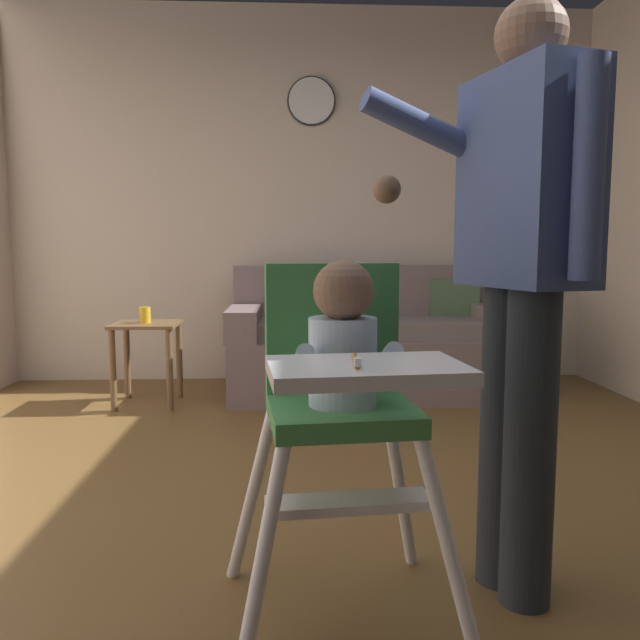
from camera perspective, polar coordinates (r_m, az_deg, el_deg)
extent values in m
cube|color=brown|center=(2.34, 0.12, -19.61)|extent=(5.88, 6.84, 0.10)
cube|color=beige|center=(4.76, -1.58, 11.13)|extent=(5.08, 0.06, 2.74)
cube|color=slate|center=(4.27, 4.49, -4.06)|extent=(1.85, 0.84, 0.40)
cube|color=slate|center=(4.54, 4.00, 2.04)|extent=(1.85, 0.22, 0.46)
cube|color=slate|center=(4.20, -6.86, -0.13)|extent=(0.20, 0.84, 0.20)
cube|color=slate|center=(4.42, 15.36, 0.00)|extent=(0.20, 0.84, 0.20)
cube|color=slate|center=(4.15, -0.79, -0.79)|extent=(0.72, 0.60, 0.11)
cube|color=slate|center=(4.26, 9.87, -0.71)|extent=(0.72, 0.60, 0.11)
cube|color=#4C6B47|center=(4.54, 12.09, 1.52)|extent=(0.34, 0.10, 0.34)
cylinder|color=white|center=(1.49, -5.50, -21.95)|extent=(0.16, 0.18, 0.55)
cylinder|color=white|center=(1.57, 11.88, -20.50)|extent=(0.18, 0.16, 0.55)
cylinder|color=white|center=(1.89, -6.20, -15.61)|extent=(0.18, 0.16, 0.55)
cylinder|color=white|center=(1.95, 7.27, -14.87)|extent=(0.16, 0.18, 0.55)
cube|color=#3F8749|center=(1.61, 1.92, -8.42)|extent=(0.39, 0.39, 0.05)
cube|color=#3F8749|center=(1.72, 1.05, -0.66)|extent=(0.37, 0.10, 0.35)
cube|color=white|center=(1.29, 4.24, -4.60)|extent=(0.42, 0.30, 0.03)
cube|color=white|center=(1.57, 2.62, -16.31)|extent=(0.41, 0.14, 0.02)
cylinder|color=#A9C3DB|center=(1.56, 2.07, -3.81)|extent=(0.19, 0.19, 0.22)
sphere|color=brown|center=(1.53, 2.16, 2.69)|extent=(0.15, 0.15, 0.15)
cylinder|color=#A9C3DB|center=(1.50, -1.60, -3.77)|extent=(0.06, 0.15, 0.10)
cylinder|color=#A9C3DB|center=(1.54, 6.18, -3.55)|extent=(0.06, 0.15, 0.10)
cylinder|color=#C67A23|center=(1.29, 3.28, -3.71)|extent=(0.02, 0.13, 0.01)
cube|color=white|center=(1.23, 3.45, -3.83)|extent=(0.01, 0.02, 0.02)
cylinder|color=#262C34|center=(1.92, 16.41, -10.14)|extent=(0.14, 0.14, 0.88)
cylinder|color=#262C34|center=(1.83, 18.52, -11.08)|extent=(0.14, 0.14, 0.88)
cube|color=#3E4E7E|center=(1.80, 18.23, 11.96)|extent=(0.29, 0.44, 0.57)
sphere|color=brown|center=(1.88, 18.67, 23.40)|extent=(0.19, 0.19, 0.19)
cylinder|color=#3E4E7E|center=(1.89, 10.76, 16.32)|extent=(0.48, 0.19, 0.23)
sphere|color=brown|center=(1.80, 6.09, 11.75)|extent=(0.08, 0.08, 0.08)
cylinder|color=#3E4E7E|center=(1.61, 23.26, 12.45)|extent=(0.07, 0.07, 0.51)
cube|color=brown|center=(4.07, -15.53, -0.39)|extent=(0.40, 0.40, 0.02)
cylinder|color=brown|center=(3.99, -18.34, -4.39)|extent=(0.04, 0.04, 0.50)
cylinder|color=brown|center=(3.92, -13.53, -4.45)|extent=(0.04, 0.04, 0.50)
cylinder|color=brown|center=(4.32, -17.15, -3.56)|extent=(0.04, 0.04, 0.50)
cylinder|color=brown|center=(4.24, -12.68, -3.59)|extent=(0.04, 0.04, 0.50)
cylinder|color=gold|center=(4.07, -15.65, 0.45)|extent=(0.07, 0.07, 0.10)
cylinder|color=white|center=(4.82, -0.79, 19.32)|extent=(0.33, 0.03, 0.33)
cylinder|color=black|center=(4.84, -0.80, 19.28)|extent=(0.35, 0.02, 0.35)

